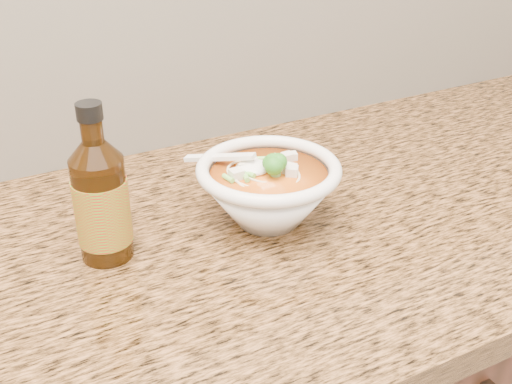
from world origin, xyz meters
name	(u,v)px	position (x,y,z in m)	size (l,w,h in m)	color
soup_bowl	(268,192)	(0.38, 1.67, 0.95)	(0.20, 0.21, 0.11)	white
hot_sauce_bottle	(101,202)	(0.15, 1.70, 0.98)	(0.09, 0.09, 0.21)	#3B2008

